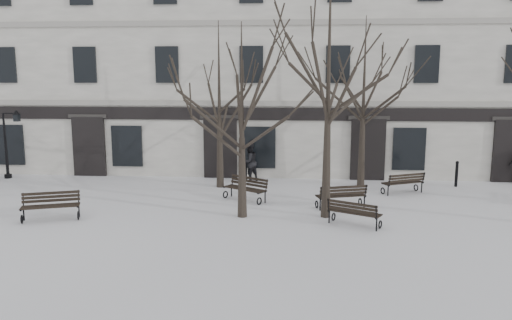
# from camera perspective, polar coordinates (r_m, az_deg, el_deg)

# --- Properties ---
(ground) EXTENTS (100.00, 100.00, 0.00)m
(ground) POSITION_cam_1_polar(r_m,az_deg,el_deg) (16.33, 4.16, -7.70)
(ground) COLOR white
(ground) RESTS_ON ground
(building) EXTENTS (40.40, 10.20, 11.40)m
(building) POSITION_cam_1_polar(r_m,az_deg,el_deg) (28.58, 4.41, 10.81)
(building) COLOR silver
(building) RESTS_ON ground
(tree_1) EXTENTS (4.63, 4.63, 6.62)m
(tree_1) POSITION_cam_1_polar(r_m,az_deg,el_deg) (16.87, -1.64, 7.15)
(tree_1) COLOR black
(tree_1) RESTS_ON ground
(tree_2) EXTENTS (6.17, 6.17, 8.82)m
(tree_2) POSITION_cam_1_polar(r_m,az_deg,el_deg) (17.02, 8.35, 11.72)
(tree_2) COLOR black
(tree_2) RESTS_ON ground
(tree_4) EXTENTS (5.03, 5.03, 7.18)m
(tree_4) POSITION_cam_1_polar(r_m,az_deg,el_deg) (21.71, -4.24, 8.56)
(tree_4) COLOR black
(tree_4) RESTS_ON ground
(tree_5) EXTENTS (5.19, 5.19, 7.42)m
(tree_5) POSITION_cam_1_polar(r_m,az_deg,el_deg) (22.43, 12.26, 8.78)
(tree_5) COLOR black
(tree_5) RESTS_ON ground
(bench_0) EXTENTS (1.97, 1.25, 0.94)m
(bench_0) POSITION_cam_1_polar(r_m,az_deg,el_deg) (18.41, -22.41, -4.77)
(bench_0) COLOR black
(bench_0) RESTS_ON ground
(bench_1) EXTENTS (1.92, 1.16, 0.92)m
(bench_1) POSITION_cam_1_polar(r_m,az_deg,el_deg) (18.72, 9.74, -4.00)
(bench_1) COLOR black
(bench_1) RESTS_ON ground
(bench_2) EXTENTS (1.78, 1.36, 0.87)m
(bench_2) POSITION_cam_1_polar(r_m,az_deg,el_deg) (16.61, 11.12, -5.87)
(bench_2) COLOR black
(bench_2) RESTS_ON ground
(bench_3) EXTENTS (1.86, 1.56, 0.92)m
(bench_3) POSITION_cam_1_polar(r_m,az_deg,el_deg) (19.70, -1.16, -3.19)
(bench_3) COLOR black
(bench_3) RESTS_ON ground
(bench_4) EXTENTS (1.86, 1.34, 0.90)m
(bench_4) POSITION_cam_1_polar(r_m,az_deg,el_deg) (21.68, 16.52, -2.45)
(bench_4) COLOR black
(bench_4) RESTS_ON ground
(lamp_post) EXTENTS (1.02, 0.38, 3.27)m
(lamp_post) POSITION_cam_1_polar(r_m,az_deg,el_deg) (26.55, -26.32, 2.14)
(lamp_post) COLOR black
(lamp_post) RESTS_ON ground
(bollard_a) EXTENTS (0.13, 0.13, 1.01)m
(bollard_a) POSITION_cam_1_polar(r_m,az_deg,el_deg) (23.16, -1.16, -1.20)
(bollard_a) COLOR black
(bollard_a) RESTS_ON ground
(bollard_b) EXTENTS (0.15, 0.15, 1.16)m
(bollard_b) POSITION_cam_1_polar(r_m,az_deg,el_deg) (23.84, 21.95, -1.38)
(bollard_b) COLOR black
(bollard_b) RESTS_ON ground
(pedestrian_b) EXTENTS (1.12, 1.12, 1.83)m
(pedestrian_b) POSITION_cam_1_polar(r_m,az_deg,el_deg) (23.40, -0.77, -2.43)
(pedestrian_b) COLOR black
(pedestrian_b) RESTS_ON ground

